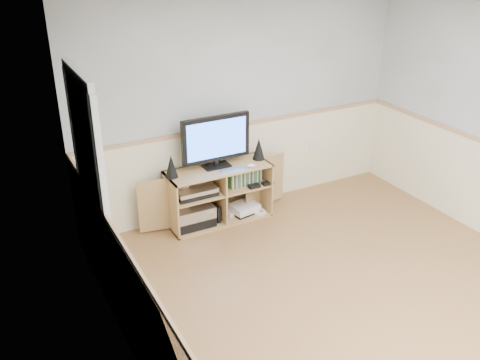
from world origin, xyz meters
name	(u,v)px	position (x,y,z in m)	size (l,w,h in m)	color
room	(359,178)	(-0.06, 0.12, 1.22)	(4.04, 4.54, 2.54)	#AA784B
media_cabinet	(217,192)	(-0.44, 2.05, 0.33)	(1.84, 0.44, 0.65)	tan
monitor	(216,140)	(-0.44, 2.05, 0.97)	(0.80, 0.18, 0.59)	black
speaker_left	(171,166)	(-0.98, 2.02, 0.78)	(0.14, 0.14, 0.25)	black
speaker_right	(259,149)	(0.08, 2.02, 0.78)	(0.14, 0.14, 0.26)	black
keyboard	(233,170)	(-0.33, 1.86, 0.66)	(0.28, 0.11, 0.01)	silver
mouse	(251,165)	(-0.10, 1.86, 0.67)	(0.10, 0.06, 0.04)	white
av_components	(193,209)	(-0.76, 2.00, 0.22)	(0.53, 0.34, 0.47)	black
game_consoles	(243,209)	(-0.14, 1.99, 0.07)	(0.46, 0.31, 0.11)	white
game_cases	(244,177)	(-0.13, 1.98, 0.48)	(0.39, 0.14, 0.19)	#3F8C3F
wall_outlet	(313,144)	(1.00, 2.23, 0.60)	(0.12, 0.03, 0.12)	white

